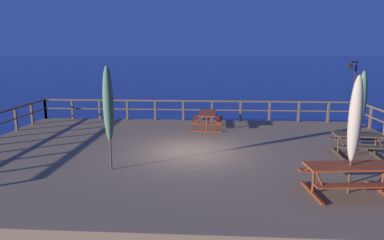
# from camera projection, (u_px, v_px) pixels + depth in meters

# --- Properties ---
(ground_plane) EXTENTS (600.00, 600.00, 0.00)m
(ground_plane) POSITION_uv_depth(u_px,v_px,m) (191.00, 174.00, 12.64)
(ground_plane) COLOR navy
(wooden_deck) EXTENTS (16.89, 11.54, 0.88)m
(wooden_deck) POSITION_uv_depth(u_px,v_px,m) (191.00, 162.00, 12.55)
(wooden_deck) COLOR #846647
(wooden_deck) RESTS_ON ground
(railing_waterside_far) EXTENTS (16.69, 0.10, 1.09)m
(railing_waterside_far) POSITION_uv_depth(u_px,v_px,m) (197.00, 107.00, 17.81)
(railing_waterside_far) COLOR brown
(railing_waterside_far) RESTS_ON wooden_deck
(picnic_table_back_left) EXTENTS (1.69, 1.49, 0.78)m
(picnic_table_back_left) POSITION_uv_depth(u_px,v_px,m) (357.00, 140.00, 11.94)
(picnic_table_back_left) COLOR brown
(picnic_table_back_left) RESTS_ON wooden_deck
(picnic_table_front_left) EXTENTS (2.32, 1.61, 0.78)m
(picnic_table_front_left) POSITION_uv_depth(u_px,v_px,m) (349.00, 173.00, 8.68)
(picnic_table_front_left) COLOR #993819
(picnic_table_front_left) RESTS_ON wooden_deck
(picnic_table_front_right) EXTENTS (1.45, 1.82, 0.78)m
(picnic_table_front_right) POSITION_uv_depth(u_px,v_px,m) (207.00, 117.00, 16.02)
(picnic_table_front_right) COLOR #993819
(picnic_table_front_right) RESTS_ON wooden_deck
(patio_umbrella_short_mid) EXTENTS (0.32, 0.32, 2.99)m
(patio_umbrella_short_mid) POSITION_uv_depth(u_px,v_px,m) (361.00, 102.00, 11.67)
(patio_umbrella_short_mid) COLOR #4C3828
(patio_umbrella_short_mid) RESTS_ON wooden_deck
(patio_umbrella_tall_mid_right) EXTENTS (0.32, 0.32, 3.07)m
(patio_umbrella_tall_mid_right) POSITION_uv_depth(u_px,v_px,m) (355.00, 120.00, 8.41)
(patio_umbrella_tall_mid_right) COLOR #4C3828
(patio_umbrella_tall_mid_right) RESTS_ON wooden_deck
(patio_umbrella_tall_back_right) EXTENTS (0.32, 0.32, 3.23)m
(patio_umbrella_tall_back_right) POSITION_uv_depth(u_px,v_px,m) (108.00, 105.00, 10.12)
(patio_umbrella_tall_back_right) COLOR #4C3828
(patio_umbrella_tall_back_right) RESTS_ON wooden_deck
(lamp_post_hooked) EXTENTS (0.56, 0.50, 3.20)m
(lamp_post_hooked) POSITION_uv_depth(u_px,v_px,m) (352.00, 83.00, 16.42)
(lamp_post_hooked) COLOR black
(lamp_post_hooked) RESTS_ON wooden_deck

